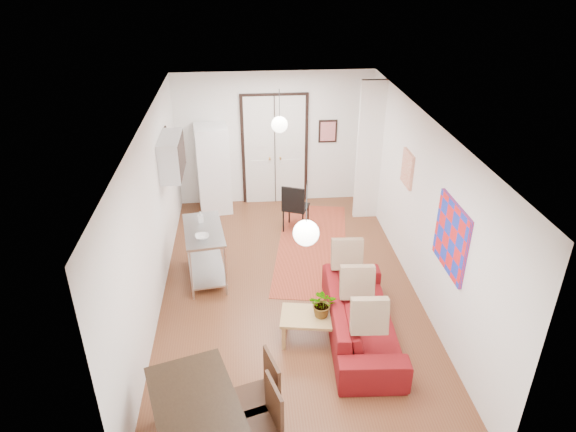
{
  "coord_description": "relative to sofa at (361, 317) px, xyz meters",
  "views": [
    {
      "loc": [
        -0.66,
        -7.01,
        5.13
      ],
      "look_at": [
        0.0,
        0.32,
        1.25
      ],
      "focal_mm": 32.0,
      "sensor_mm": 36.0,
      "label": 1
    }
  ],
  "objects": [
    {
      "name": "kilim_rug",
      "position": [
        -0.37,
        2.6,
        -0.34
      ],
      "size": [
        1.86,
        3.62,
        0.01
      ],
      "primitive_type": "cube",
      "rotation": [
        0.0,
        0.0,
        -0.17
      ],
      "color": "#B3422C",
      "rests_on": "floor"
    },
    {
      "name": "double_doors",
      "position": [
        -0.94,
        4.66,
        0.85
      ],
      "size": [
        1.44,
        0.06,
        2.5
      ],
      "primitive_type": "cube",
      "color": "white",
      "rests_on": "wall_back"
    },
    {
      "name": "sofa",
      "position": [
        0.0,
        0.0,
        0.0
      ],
      "size": [
        2.44,
        1.08,
        0.7
      ],
      "primitive_type": "imported",
      "rotation": [
        0.0,
        0.0,
        1.51
      ],
      "color": "maroon",
      "rests_on": "floor"
    },
    {
      "name": "black_side_chair",
      "position": [
        -0.61,
        3.42,
        0.25
      ],
      "size": [
        0.6,
        0.62,
        1.01
      ],
      "rotation": [
        0.0,
        0.0,
        2.75
      ],
      "color": "black",
      "rests_on": "floor"
    },
    {
      "name": "wall_back",
      "position": [
        -0.94,
        4.71,
        1.1
      ],
      "size": [
        4.2,
        0.02,
        2.9
      ],
      "primitive_type": "cube",
      "color": "white",
      "rests_on": "floor"
    },
    {
      "name": "wall_cabinet",
      "position": [
        -2.86,
        2.71,
        1.55
      ],
      "size": [
        0.35,
        1.0,
        0.7
      ],
      "primitive_type": "cube",
      "color": "silver",
      "rests_on": "wall_left"
    },
    {
      "name": "pendant_front",
      "position": [
        -0.94,
        -0.79,
        1.9
      ],
      "size": [
        0.3,
        0.3,
        0.8
      ],
      "color": "white",
      "rests_on": "ceiling"
    },
    {
      "name": "potted_plant",
      "position": [
        -0.58,
        -0.03,
        0.31
      ],
      "size": [
        0.44,
        0.39,
        0.43
      ],
      "primitive_type": "imported",
      "rotation": [
        0.0,
        0.0,
        -0.16
      ],
      "color": "#34652D",
      "rests_on": "coffee_table"
    },
    {
      "name": "ceiling",
      "position": [
        -0.94,
        1.21,
        2.55
      ],
      "size": [
        4.2,
        7.0,
        0.02
      ],
      "primitive_type": "cube",
      "color": "silver",
      "rests_on": "wall_back"
    },
    {
      "name": "soap_bottle",
      "position": [
        -2.38,
        1.98,
        0.71
      ],
      "size": [
        0.11,
        0.1,
        0.2
      ],
      "primitive_type": "imported",
      "rotation": [
        0.0,
        0.0,
        0.18
      ],
      "color": "teal",
      "rests_on": "kitchen_counter"
    },
    {
      "name": "coffee_table",
      "position": [
        -0.68,
        -0.03,
        0.03
      ],
      "size": [
        1.07,
        0.7,
        0.44
      ],
      "rotation": [
        0.0,
        0.0,
        -0.16
      ],
      "color": "#AB8451",
      "rests_on": "floor"
    },
    {
      "name": "wall_right",
      "position": [
        1.16,
        1.21,
        1.1
      ],
      "size": [
        0.02,
        7.0,
        2.9
      ],
      "primitive_type": "cube",
      "color": "white",
      "rests_on": "floor"
    },
    {
      "name": "stub_partition",
      "position": [
        0.91,
        3.76,
        1.1
      ],
      "size": [
        0.5,
        0.1,
        2.9
      ],
      "primitive_type": "cube",
      "color": "white",
      "rests_on": "floor"
    },
    {
      "name": "painting_popart",
      "position": [
        1.14,
        -0.04,
        1.3
      ],
      "size": [
        0.05,
        1.0,
        1.0
      ],
      "primitive_type": "cube",
      "color": "red",
      "rests_on": "wall_right"
    },
    {
      "name": "painting_abstract",
      "position": [
        1.14,
        2.01,
        1.45
      ],
      "size": [
        0.05,
        0.5,
        0.6
      ],
      "primitive_type": "cube",
      "color": "#F7ECCE",
      "rests_on": "wall_right"
    },
    {
      "name": "floor",
      "position": [
        -0.94,
        1.21,
        -0.35
      ],
      "size": [
        7.0,
        7.0,
        0.0
      ],
      "primitive_type": "plane",
      "color": "brown",
      "rests_on": "ground"
    },
    {
      "name": "poster_back",
      "position": [
        0.21,
        4.68,
        1.25
      ],
      "size": [
        0.4,
        0.03,
        0.5
      ],
      "primitive_type": "cube",
      "color": "red",
      "rests_on": "wall_back"
    },
    {
      "name": "print_left",
      "position": [
        -3.01,
        3.21,
        1.6
      ],
      "size": [
        0.03,
        0.44,
        0.54
      ],
      "primitive_type": "cube",
      "color": "#A77545",
      "rests_on": "wall_left"
    },
    {
      "name": "bowl",
      "position": [
        -2.33,
        1.43,
        0.64
      ],
      "size": [
        0.26,
        0.26,
        0.06
      ],
      "primitive_type": "imported",
      "rotation": [
        0.0,
        0.0,
        0.18
      ],
      "color": "silver",
      "rests_on": "kitchen_counter"
    },
    {
      "name": "fridge",
      "position": [
        -2.27,
        4.36,
        0.6
      ],
      "size": [
        0.75,
        0.75,
        1.89
      ],
      "primitive_type": "cube",
      "rotation": [
        0.0,
        0.0,
        0.13
      ],
      "color": "white",
      "rests_on": "floor"
    },
    {
      "name": "dining_chair_far",
      "position": [
        -1.61,
        -1.83,
        0.26
      ],
      "size": [
        0.62,
        0.77,
        1.05
      ],
      "rotation": [
        0.0,
        0.0,
        -1.28
      ],
      "color": "#381F11",
      "rests_on": "floor"
    },
    {
      "name": "kitchen_counter",
      "position": [
        -2.33,
        1.73,
        0.28
      ],
      "size": [
        0.79,
        1.33,
        0.96
      ],
      "rotation": [
        0.0,
        0.0,
        0.14
      ],
      "color": "#B1B4B6",
      "rests_on": "floor"
    },
    {
      "name": "dining_chair_near",
      "position": [
        -1.61,
        -1.44,
        0.26
      ],
      "size": [
        0.62,
        0.77,
        1.05
      ],
      "rotation": [
        0.0,
        0.0,
        -1.28
      ],
      "color": "#381F11",
      "rests_on": "floor"
    },
    {
      "name": "pendant_back",
      "position": [
        -0.94,
        3.21,
        1.9
      ],
      "size": [
        0.3,
        0.3,
        0.8
      ],
      "color": "white",
      "rests_on": "ceiling"
    },
    {
      "name": "wall_front",
      "position": [
        -0.94,
        -2.29,
        1.1
      ],
      "size": [
        4.2,
        0.02,
        2.9
      ],
      "primitive_type": "cube",
      "color": "white",
      "rests_on": "floor"
    },
    {
      "name": "dining_table",
      "position": [
        -2.21,
        -1.89,
        0.41
      ],
      "size": [
        1.28,
        1.72,
        0.85
      ],
      "rotation": [
        0.0,
        0.0,
        0.29
      ],
      "color": "black",
      "rests_on": "floor"
    },
    {
      "name": "wall_left",
      "position": [
        -3.04,
        1.21,
        1.1
      ],
      "size": [
        0.02,
        7.0,
        2.9
      ],
      "primitive_type": "cube",
      "color": "white",
      "rests_on": "floor"
    }
  ]
}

